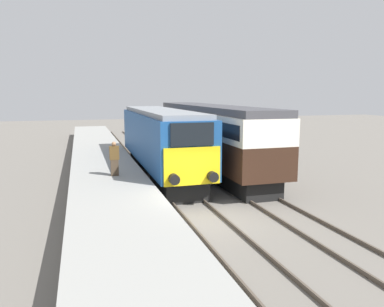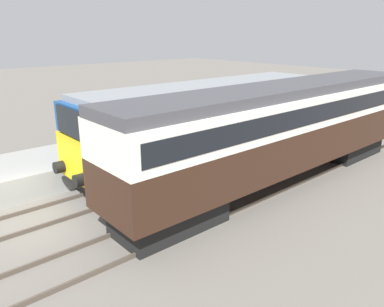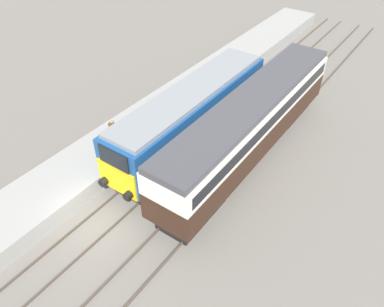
{
  "view_description": "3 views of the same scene",
  "coord_description": "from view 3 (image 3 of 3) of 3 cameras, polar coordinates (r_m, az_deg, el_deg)",
  "views": [
    {
      "loc": [
        -4.48,
        -13.12,
        4.85
      ],
      "look_at": [
        0.0,
        1.79,
        2.35
      ],
      "focal_mm": 35.0,
      "sensor_mm": 36.0,
      "label": 1
    },
    {
      "loc": [
        12.1,
        -3.22,
        6.06
      ],
      "look_at": [
        1.7,
        5.79,
        1.6
      ],
      "focal_mm": 35.0,
      "sensor_mm": 36.0,
      "label": 2
    },
    {
      "loc": [
        10.87,
        -7.16,
        14.59
      ],
      "look_at": [
        1.7,
        5.79,
        1.6
      ],
      "focal_mm": 35.0,
      "sensor_mm": 36.0,
      "label": 3
    }
  ],
  "objects": [
    {
      "name": "locomotive",
      "position": [
        22.5,
        -0.07,
        5.84
      ],
      "size": [
        2.7,
        13.21,
        3.95
      ],
      "color": "black",
      "rests_on": "ground_plane"
    },
    {
      "name": "platform_left",
      "position": [
        25.08,
        -6.44,
        4.86
      ],
      "size": [
        3.5,
        50.0,
        1.01
      ],
      "color": "gray",
      "rests_on": "ground_plane"
    },
    {
      "name": "ground_plane",
      "position": [
        19.56,
        -14.26,
        -10.64
      ],
      "size": [
        120.0,
        120.0,
        0.0
      ],
      "primitive_type": "plane",
      "color": "slate"
    },
    {
      "name": "person_on_platform",
      "position": [
        22.2,
        -11.85,
        3.2
      ],
      "size": [
        0.44,
        0.26,
        1.62
      ],
      "color": "#473828",
      "rests_on": "platform_left"
    },
    {
      "name": "rails_near_track",
      "position": [
        21.84,
        -4.85,
        -2.55
      ],
      "size": [
        1.51,
        60.0,
        0.14
      ],
      "color": "#4C4238",
      "rests_on": "ground_plane"
    },
    {
      "name": "rails_far_track",
      "position": [
        20.36,
        2.63,
        -6.25
      ],
      "size": [
        1.5,
        60.0,
        0.14
      ],
      "color": "#4C4238",
      "rests_on": "ground_plane"
    },
    {
      "name": "passenger_carriage",
      "position": [
        21.67,
        8.92,
        4.8
      ],
      "size": [
        2.75,
        16.02,
        4.14
      ],
      "color": "black",
      "rests_on": "ground_plane"
    }
  ]
}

